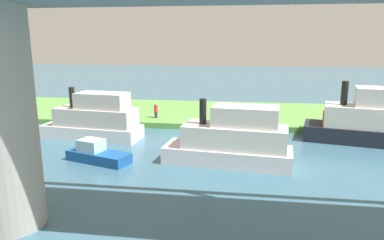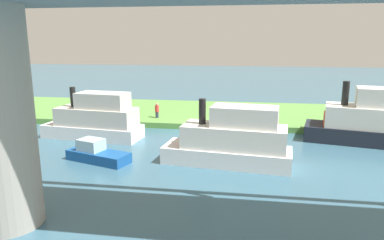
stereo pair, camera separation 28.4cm
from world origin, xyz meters
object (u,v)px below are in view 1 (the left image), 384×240
object	(u,v)px
bridge_pylon	(1,122)
pontoon_yellow	(94,120)
riverboat_paddlewheel	(373,121)
mooring_post	(249,116)
motorboat_red	(97,154)
houseboat_blue	(232,140)
person_on_bank	(156,110)

from	to	relation	value
bridge_pylon	pontoon_yellow	bearing A→B (deg)	-81.37
riverboat_paddlewheel	bridge_pylon	bearing A→B (deg)	37.92
bridge_pylon	pontoon_yellow	size ratio (longest dim) A/B	1.10
mooring_post	pontoon_yellow	bearing A→B (deg)	24.76
motorboat_red	riverboat_paddlewheel	size ratio (longest dim) A/B	0.47
mooring_post	motorboat_red	distance (m)	14.54
pontoon_yellow	riverboat_paddlewheel	size ratio (longest dim) A/B	0.85
mooring_post	houseboat_blue	world-z (taller)	houseboat_blue
pontoon_yellow	mooring_post	bearing A→B (deg)	-155.24
houseboat_blue	riverboat_paddlewheel	size ratio (longest dim) A/B	0.86
bridge_pylon	mooring_post	world-z (taller)	bridge_pylon
mooring_post	riverboat_paddlewheel	size ratio (longest dim) A/B	0.09
bridge_pylon	person_on_bank	size ratio (longest dim) A/B	6.35
bridge_pylon	pontoon_yellow	distance (m)	13.70
person_on_bank	mooring_post	size ratio (longest dim) A/B	1.66
houseboat_blue	motorboat_red	world-z (taller)	houseboat_blue
mooring_post	motorboat_red	bearing A→B (deg)	47.80
mooring_post	riverboat_paddlewheel	world-z (taller)	riverboat_paddlewheel
person_on_bank	riverboat_paddlewheel	bearing A→B (deg)	166.55
bridge_pylon	motorboat_red	xyz separation A→B (m)	(-0.31, -8.04, -3.92)
person_on_bank	mooring_post	world-z (taller)	person_on_bank
riverboat_paddlewheel	pontoon_yellow	bearing A→B (deg)	4.33
motorboat_red	mooring_post	bearing A→B (deg)	-132.20
motorboat_red	riverboat_paddlewheel	xyz separation A→B (m)	(-18.72, -6.79, 1.20)
houseboat_blue	riverboat_paddlewheel	world-z (taller)	riverboat_paddlewheel
bridge_pylon	riverboat_paddlewheel	distance (m)	24.28
person_on_bank	mooring_post	bearing A→B (deg)	178.56
motorboat_red	bridge_pylon	bearing A→B (deg)	87.79
pontoon_yellow	houseboat_blue	xyz separation A→B (m)	(-10.81, 4.43, 0.02)
mooring_post	motorboat_red	xyz separation A→B (m)	(9.76, 10.77, -0.42)
pontoon_yellow	riverboat_paddlewheel	distance (m)	21.10
pontoon_yellow	riverboat_paddlewheel	xyz separation A→B (m)	(-21.04, -1.59, 0.22)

